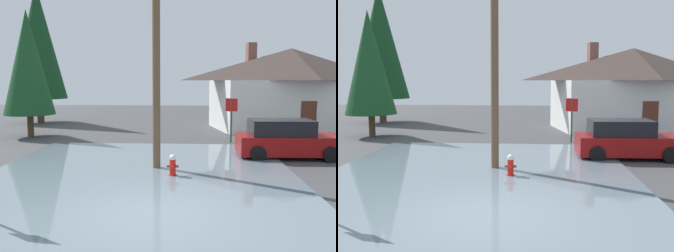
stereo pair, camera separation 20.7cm
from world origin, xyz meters
The scene contains 9 objects.
ground_plane centered at (0.00, 0.00, -0.05)m, with size 80.00×80.00×0.10m, color #424244.
flood_puddle centered at (-0.77, 2.88, 0.04)m, with size 10.53×13.96×0.08m, color slate.
fire_hydrant centered at (0.34, 3.65, 0.39)m, with size 0.39×0.34×0.79m.
utility_pole centered at (-0.29, 4.74, 4.25)m, with size 1.60×0.28×8.16m.
stop_sign_far centered at (3.08, 10.78, 1.66)m, with size 0.63×0.34×2.34m.
house centered at (7.70, 16.93, 2.79)m, with size 11.55×7.42×5.79m.
parked_car centered at (4.96, 7.14, 0.77)m, with size 4.26×2.13×1.61m.
pine_tree_tall_left centered at (-10.58, 19.40, 6.12)m, with size 4.16×4.16×10.41m.
pine_tree_mid_left centered at (-8.27, 12.27, 4.24)m, with size 2.88×2.88×7.20m.
Camera 1 is at (0.86, -8.41, 3.22)m, focal length 39.40 mm.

